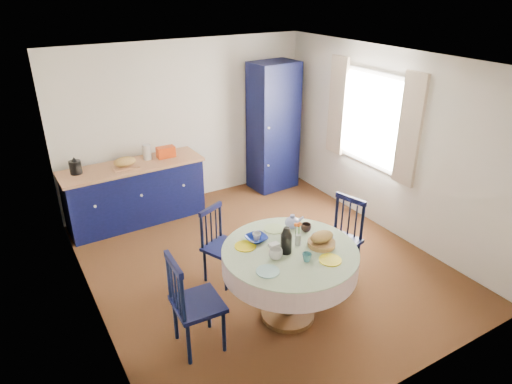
{
  "coord_description": "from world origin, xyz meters",
  "views": [
    {
      "loc": [
        -2.54,
        -4.15,
        3.29
      ],
      "look_at": [
        0.04,
        0.2,
        0.91
      ],
      "focal_mm": 32.0,
      "sensor_mm": 36.0,
      "label": 1
    }
  ],
  "objects_px": {
    "kitchen_counter": "(135,192)",
    "cobalt_bowl": "(256,239)",
    "mug_b": "(307,257)",
    "pantry_cabinet": "(273,127)",
    "mug_d": "(257,237)",
    "dining_table": "(290,260)",
    "chair_right": "(341,238)",
    "mug_a": "(276,254)",
    "chair_far": "(221,244)",
    "mug_c": "(306,228)",
    "chair_left": "(193,303)"
  },
  "relations": [
    {
      "from": "kitchen_counter",
      "to": "mug_b",
      "type": "height_order",
      "value": "kitchen_counter"
    },
    {
      "from": "dining_table",
      "to": "cobalt_bowl",
      "type": "height_order",
      "value": "dining_table"
    },
    {
      "from": "dining_table",
      "to": "mug_c",
      "type": "relative_size",
      "value": 12.34
    },
    {
      "from": "kitchen_counter",
      "to": "pantry_cabinet",
      "type": "xyz_separation_m",
      "value": [
        2.4,
        0.05,
        0.59
      ]
    },
    {
      "from": "kitchen_counter",
      "to": "mug_d",
      "type": "distance_m",
      "value": 2.66
    },
    {
      "from": "pantry_cabinet",
      "to": "chair_far",
      "type": "distance_m",
      "value": 2.85
    },
    {
      "from": "chair_far",
      "to": "kitchen_counter",
      "type": "bearing_deg",
      "value": 78.32
    },
    {
      "from": "kitchen_counter",
      "to": "chair_far",
      "type": "distance_m",
      "value": 1.97
    },
    {
      "from": "chair_left",
      "to": "mug_d",
      "type": "bearing_deg",
      "value": -71.55
    },
    {
      "from": "chair_right",
      "to": "mug_a",
      "type": "bearing_deg",
      "value": -87.34
    },
    {
      "from": "mug_c",
      "to": "mug_d",
      "type": "height_order",
      "value": "mug_c"
    },
    {
      "from": "pantry_cabinet",
      "to": "cobalt_bowl",
      "type": "height_order",
      "value": "pantry_cabinet"
    },
    {
      "from": "dining_table",
      "to": "mug_b",
      "type": "xyz_separation_m",
      "value": [
        0.02,
        -0.25,
        0.17
      ]
    },
    {
      "from": "pantry_cabinet",
      "to": "cobalt_bowl",
      "type": "relative_size",
      "value": 9.6
    },
    {
      "from": "pantry_cabinet",
      "to": "mug_a",
      "type": "distance_m",
      "value": 3.55
    },
    {
      "from": "chair_left",
      "to": "chair_far",
      "type": "relative_size",
      "value": 1.13
    },
    {
      "from": "pantry_cabinet",
      "to": "chair_right",
      "type": "distance_m",
      "value": 2.76
    },
    {
      "from": "dining_table",
      "to": "chair_right",
      "type": "relative_size",
      "value": 1.39
    },
    {
      "from": "kitchen_counter",
      "to": "cobalt_bowl",
      "type": "xyz_separation_m",
      "value": [
        0.52,
        -2.58,
        0.4
      ]
    },
    {
      "from": "chair_right",
      "to": "mug_c",
      "type": "relative_size",
      "value": 8.91
    },
    {
      "from": "chair_right",
      "to": "cobalt_bowl",
      "type": "height_order",
      "value": "chair_right"
    },
    {
      "from": "mug_c",
      "to": "mug_d",
      "type": "relative_size",
      "value": 1.23
    },
    {
      "from": "pantry_cabinet",
      "to": "chair_left",
      "type": "distance_m",
      "value": 3.96
    },
    {
      "from": "chair_left",
      "to": "mug_c",
      "type": "distance_m",
      "value": 1.43
    },
    {
      "from": "pantry_cabinet",
      "to": "mug_b",
      "type": "height_order",
      "value": "pantry_cabinet"
    },
    {
      "from": "kitchen_counter",
      "to": "chair_left",
      "type": "xyz_separation_m",
      "value": [
        -0.3,
        -2.8,
        0.07
      ]
    },
    {
      "from": "pantry_cabinet",
      "to": "mug_c",
      "type": "distance_m",
      "value": 3.04
    },
    {
      "from": "chair_left",
      "to": "mug_d",
      "type": "distance_m",
      "value": 0.93
    },
    {
      "from": "chair_right",
      "to": "mug_d",
      "type": "relative_size",
      "value": 10.97
    },
    {
      "from": "dining_table",
      "to": "chair_left",
      "type": "distance_m",
      "value": 1.05
    },
    {
      "from": "pantry_cabinet",
      "to": "cobalt_bowl",
      "type": "distance_m",
      "value": 3.24
    },
    {
      "from": "chair_far",
      "to": "mug_a",
      "type": "relative_size",
      "value": 6.8
    },
    {
      "from": "mug_d",
      "to": "chair_right",
      "type": "bearing_deg",
      "value": 0.29
    },
    {
      "from": "chair_far",
      "to": "mug_a",
      "type": "xyz_separation_m",
      "value": [
        0.08,
        -1.04,
        0.42
      ]
    },
    {
      "from": "chair_right",
      "to": "cobalt_bowl",
      "type": "distance_m",
      "value": 1.22
    },
    {
      "from": "mug_c",
      "to": "mug_a",
      "type": "bearing_deg",
      "value": -153.74
    },
    {
      "from": "kitchen_counter",
      "to": "pantry_cabinet",
      "type": "distance_m",
      "value": 2.47
    },
    {
      "from": "kitchen_counter",
      "to": "mug_d",
      "type": "relative_size",
      "value": 22.28
    },
    {
      "from": "mug_a",
      "to": "pantry_cabinet",
      "type": "bearing_deg",
      "value": 57.85
    },
    {
      "from": "dining_table",
      "to": "mug_d",
      "type": "distance_m",
      "value": 0.42
    },
    {
      "from": "chair_right",
      "to": "kitchen_counter",
      "type": "bearing_deg",
      "value": -162.44
    },
    {
      "from": "mug_b",
      "to": "chair_right",
      "type": "bearing_deg",
      "value": 31.54
    },
    {
      "from": "kitchen_counter",
      "to": "chair_left",
      "type": "distance_m",
      "value": 2.82
    },
    {
      "from": "kitchen_counter",
      "to": "mug_d",
      "type": "bearing_deg",
      "value": -79.78
    },
    {
      "from": "dining_table",
      "to": "cobalt_bowl",
      "type": "distance_m",
      "value": 0.41
    },
    {
      "from": "pantry_cabinet",
      "to": "mug_c",
      "type": "bearing_deg",
      "value": -119.99
    },
    {
      "from": "dining_table",
      "to": "chair_far",
      "type": "height_order",
      "value": "dining_table"
    },
    {
      "from": "pantry_cabinet",
      "to": "dining_table",
      "type": "bearing_deg",
      "value": -123.68
    },
    {
      "from": "pantry_cabinet",
      "to": "mug_d",
      "type": "distance_m",
      "value": 3.22
    },
    {
      "from": "pantry_cabinet",
      "to": "chair_far",
      "type": "xyz_separation_m",
      "value": [
        -1.97,
        -1.97,
        -0.59
      ]
    }
  ]
}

